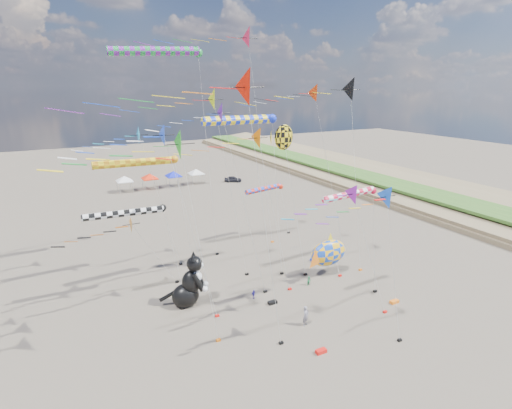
{
  "coord_description": "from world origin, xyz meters",
  "views": [
    {
      "loc": [
        -18.88,
        -20.79,
        20.5
      ],
      "look_at": [
        -1.63,
        12.0,
        9.45
      ],
      "focal_mm": 28.0,
      "sensor_mm": 36.0,
      "label": 1
    }
  ],
  "objects": [
    {
      "name": "delta_kite_11",
      "position": [
        2.36,
        2.81,
        11.47
      ],
      "size": [
        10.72,
        1.97,
        12.79
      ],
      "color": "purple",
      "rests_on": "ground"
    },
    {
      "name": "delta_kite_6",
      "position": [
        1.72,
        23.0,
        25.57
      ],
      "size": [
        15.99,
        2.71,
        27.22
      ],
      "color": "red",
      "rests_on": "ground"
    },
    {
      "name": "windsock_0",
      "position": [
        -12.91,
        16.54,
        8.97
      ],
      "size": [
        9.11,
        0.69,
        9.36
      ],
      "color": "black",
      "rests_on": "ground"
    },
    {
      "name": "delta_kite_2",
      "position": [
        -10.55,
        21.95,
        15.33
      ],
      "size": [
        9.63,
        2.12,
        16.69
      ],
      "color": "#1994D3",
      "rests_on": "ground"
    },
    {
      "name": "delta_kite_8",
      "position": [
        -3.42,
        10.71,
        15.87
      ],
      "size": [
        12.32,
        2.08,
        17.26
      ],
      "color": "#DD6601",
      "rests_on": "ground"
    },
    {
      "name": "delta_kite_0",
      "position": [
        -8.28,
        3.31,
        20.22
      ],
      "size": [
        14.17,
        2.65,
        21.82
      ],
      "color": "red",
      "rests_on": "ground"
    },
    {
      "name": "delta_kite_4",
      "position": [
        6.93,
        10.77,
        19.93
      ],
      "size": [
        15.25,
        2.68,
        21.57
      ],
      "color": "black",
      "rests_on": "ground"
    },
    {
      "name": "parked_car",
      "position": [
        16.79,
        58.0,
        0.64
      ],
      "size": [
        4.03,
        3.11,
        1.28
      ],
      "primitive_type": "imported",
      "rotation": [
        0.0,
        0.0,
        1.08
      ],
      "color": "#26262D",
      "rests_on": "ground"
    },
    {
      "name": "windsock_2",
      "position": [
        -7.25,
        22.69,
        23.84
      ],
      "size": [
        11.06,
        0.96,
        24.39
      ],
      "color": "#1A923A",
      "rests_on": "ground"
    },
    {
      "name": "child_blue",
      "position": [
        -2.48,
        10.9,
        0.48
      ],
      "size": [
        0.61,
        0.39,
        0.96
      ],
      "primitive_type": "imported",
      "rotation": [
        0.0,
        0.0,
        0.29
      ],
      "color": "#2D2498",
      "rests_on": "ground"
    },
    {
      "name": "kite_bag_1",
      "position": [
        -1.31,
        9.13,
        0.15
      ],
      "size": [
        0.9,
        0.44,
        0.3
      ],
      "primitive_type": "cube",
      "color": "black",
      "rests_on": "ground"
    },
    {
      "name": "delta_kite_7",
      "position": [
        -5.49,
        15.87,
        18.95
      ],
      "size": [
        13.51,
        2.36,
        20.46
      ],
      "color": "#CFEA12",
      "rests_on": "ground"
    },
    {
      "name": "fish_inflatable",
      "position": [
        7.28,
        11.69,
        2.68
      ],
      "size": [
        6.1,
        3.2,
        4.99
      ],
      "color": "#1342BC",
      "rests_on": "ground"
    },
    {
      "name": "delta_kite_3",
      "position": [
        -11.34,
        6.07,
        16.29
      ],
      "size": [
        11.03,
        2.52,
        17.81
      ],
      "color": "#179B12",
      "rests_on": "ground"
    },
    {
      "name": "kite_bag_2",
      "position": [
        9.36,
        3.67,
        0.15
      ],
      "size": [
        0.9,
        0.44,
        0.3
      ],
      "primitive_type": "cube",
      "color": "orange",
      "rests_on": "ground"
    },
    {
      "name": "windsock_1",
      "position": [
        5.22,
        6.19,
        10.95
      ],
      "size": [
        7.5,
        0.66,
        11.37
      ],
      "color": "red",
      "rests_on": "ground"
    },
    {
      "name": "ground",
      "position": [
        0.0,
        0.0,
        0.0
      ],
      "size": [
        260.0,
        260.0,
        0.0
      ],
      "primitive_type": "plane",
      "color": "brown",
      "rests_on": "ground"
    },
    {
      "name": "cat_inflatable",
      "position": [
        -8.57,
        12.89,
        2.72
      ],
      "size": [
        4.49,
        3.44,
        5.43
      ],
      "primitive_type": null,
      "rotation": [
        0.0,
        0.0,
        -0.41
      ],
      "color": "black",
      "rests_on": "ground"
    },
    {
      "name": "kite_bag_0",
      "position": [
        -1.63,
        0.83,
        0.15
      ],
      "size": [
        0.9,
        0.44,
        0.3
      ],
      "primitive_type": "cube",
      "color": "red",
      "rests_on": "ground"
    },
    {
      "name": "tent_row",
      "position": [
        1.5,
        60.0,
        3.15
      ],
      "size": [
        19.2,
        4.2,
        3.8
      ],
      "color": "white",
      "rests_on": "ground"
    },
    {
      "name": "angelfish_kite",
      "position": [
        2.87,
        14.72,
        15.24
      ],
      "size": [
        3.74,
        3.02,
        16.68
      ],
      "color": "yellow",
      "rests_on": "ground"
    },
    {
      "name": "child_green",
      "position": [
        4.04,
        10.57,
        0.52
      ],
      "size": [
        0.55,
        0.45,
        1.03
      ],
      "primitive_type": "imported",
      "rotation": [
        0.0,
        0.0,
        0.12
      ],
      "color": "#24884D",
      "rests_on": "ground"
    },
    {
      "name": "windsock_5",
      "position": [
        6.69,
        24.96,
        7.08
      ],
      "size": [
        7.1,
        0.71,
        7.49
      ],
      "color": "red",
      "rests_on": "ground"
    },
    {
      "name": "delta_kite_9",
      "position": [
        1.9,
        -0.99,
        12.32
      ],
      "size": [
        8.47,
        1.94,
        13.61
      ],
      "color": "blue",
      "rests_on": "ground"
    },
    {
      "name": "person_adult",
      "position": [
        -0.52,
        4.62,
        0.94
      ],
      "size": [
        0.81,
        0.71,
        1.88
      ],
      "primitive_type": "imported",
      "rotation": [
        0.0,
        0.0,
        0.46
      ],
      "color": "gray",
      "rests_on": "ground"
    },
    {
      "name": "delta_kite_12",
      "position": [
        -5.17,
        11.43,
        18.04
      ],
      "size": [
        9.67,
        1.97,
        19.36
      ],
      "color": "#601A96",
      "rests_on": "ground"
    },
    {
      "name": "windsock_4",
      "position": [
        -1.9,
        14.2,
        17.31
      ],
      "size": [
        9.1,
        0.9,
        17.82
      ],
      "color": "#152EDA",
      "rests_on": "ground"
    },
    {
      "name": "delta_kite_1",
      "position": [
        -12.56,
        9.55,
        16.66
      ],
      "size": [
        11.25,
        1.83,
        17.97
      ],
      "color": "blue",
      "rests_on": "ground"
    },
    {
      "name": "delta_kite_10",
      "position": [
        -12.43,
        17.76,
        7.15
      ],
      "size": [
        9.86,
        1.87,
        8.44
      ],
      "color": "orange",
      "rests_on": "ground"
    },
    {
      "name": "kite_bag_3",
      "position": [
        8.25,
        15.55,
        0.15
      ],
      "size": [
        0.9,
        0.44,
        0.3
      ],
      "primitive_type": "cube",
      "color": "blue",
      "rests_on": "ground"
    },
    {
      "name": "windsock_3",
      "position": [
        -10.68,
        20.5,
        12.94
      ],
      "size": [
        9.95,
        0.84,
        13.41
      ],
      "color": "orange",
      "rests_on": "ground"
    },
    {
      "name": "delta_kite_5",
      "position": [
        8.01,
        16.38,
        19.46
      ],
      "size": [
        13.05,
        2.23,
        20.91
      ],
      "color": "red",
      "rests_on": "ground"
    }
  ]
}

